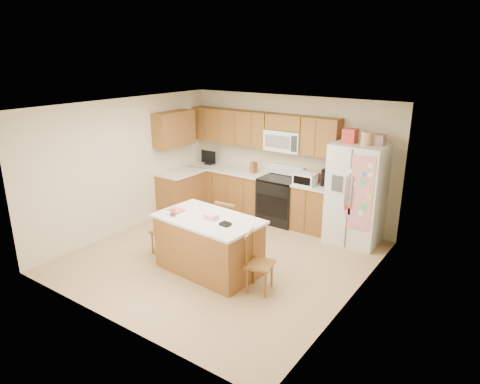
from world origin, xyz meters
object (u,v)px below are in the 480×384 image
Objects in this scene: stove at (280,199)px; windsor_chair_back at (230,228)px; refrigerator at (356,193)px; windsor_chair_right at (258,264)px; island at (209,244)px; windsor_chair_left at (165,231)px.

stove is 1.20× the size of windsor_chair_back.
windsor_chair_right is at bearing -101.80° from refrigerator.
stove is 2.42m from island.
windsor_chair_back is (0.89, 0.66, 0.04)m from windsor_chair_left.
windsor_chair_back is (-0.10, 0.70, -0.01)m from island.
windsor_chair_right reaches higher than windsor_chair_left.
refrigerator is 2.32m from windsor_chair_back.
stove is 2.70m from windsor_chair_right.
island is at bearing -81.79° from windsor_chair_back.
island is at bearing -2.36° from windsor_chair_left.
windsor_chair_back is at bearing 98.21° from island.
refrigerator reaches higher than windsor_chair_back.
stove is 2.53m from windsor_chair_left.
windsor_chair_left is 0.97× the size of windsor_chair_right.
island is 1.90× the size of windsor_chair_right.
stove is at bearing 90.55° from windsor_chair_back.
stove is 1.31× the size of windsor_chair_left.
stove is at bearing 69.79° from windsor_chair_left.
windsor_chair_back is 1.05× the size of windsor_chair_right.
windsor_chair_left is at bearing -110.21° from stove.
stove is 1.72m from windsor_chair_back.
island reaches higher than windsor_chair_back.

